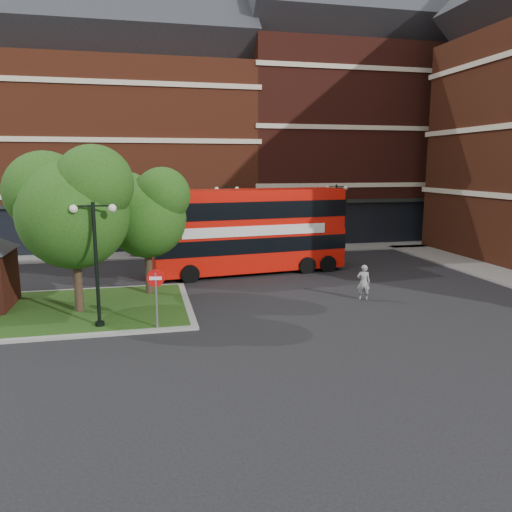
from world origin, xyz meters
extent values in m
plane|color=black|center=(0.00, 0.00, 0.00)|extent=(120.00, 120.00, 0.00)
cube|color=slate|center=(0.00, 16.50, 0.06)|extent=(44.00, 3.00, 0.12)
cube|color=maroon|center=(-8.00, 24.00, 7.00)|extent=(26.00, 12.00, 14.00)
cube|color=#471911|center=(14.00, 24.00, 8.00)|extent=(18.00, 12.00, 16.00)
cube|color=gray|center=(-8.00, 3.00, 0.06)|extent=(12.60, 7.60, 0.12)
cube|color=#19380F|center=(-8.00, 3.00, 0.07)|extent=(12.00, 7.00, 0.15)
cylinder|color=#2D2116|center=(-6.50, 2.50, 1.96)|extent=(0.36, 0.36, 3.92)
sphere|color=#1F4110|center=(-6.50, 2.50, 4.34)|extent=(4.60, 4.60, 4.60)
sphere|color=#1F4110|center=(-7.65, 3.19, 5.25)|extent=(3.45, 3.45, 3.45)
sphere|color=#1F4110|center=(-5.58, 2.04, 5.60)|extent=(3.22, 3.22, 3.22)
cylinder|color=#2D2116|center=(-3.50, 5.00, 1.74)|extent=(0.36, 0.36, 3.47)
sphere|color=#1F4110|center=(-3.50, 5.00, 3.84)|extent=(3.80, 3.80, 3.80)
sphere|color=#1F4110|center=(-4.45, 5.57, 4.65)|extent=(2.85, 2.85, 2.85)
sphere|color=#1F4110|center=(-2.74, 4.62, 4.96)|extent=(2.66, 2.66, 2.66)
cylinder|color=black|center=(-5.50, 0.20, 2.50)|extent=(0.14, 0.14, 5.00)
cylinder|color=black|center=(-5.50, 0.20, 0.15)|extent=(0.36, 0.36, 0.30)
cube|color=black|center=(-5.50, 0.20, 4.85)|extent=(1.40, 0.06, 0.06)
sphere|color=#F2EACC|center=(-6.20, 0.20, 4.75)|extent=(0.32, 0.32, 0.32)
sphere|color=#F2EACC|center=(-4.80, 0.20, 4.75)|extent=(0.32, 0.32, 0.32)
cylinder|color=black|center=(2.00, 14.50, 2.50)|extent=(0.14, 0.14, 5.00)
cylinder|color=black|center=(2.00, 14.50, 0.15)|extent=(0.36, 0.36, 0.30)
cube|color=black|center=(2.00, 14.50, 4.85)|extent=(1.40, 0.06, 0.06)
sphere|color=#F2EACC|center=(1.30, 14.50, 4.75)|extent=(0.32, 0.32, 0.32)
sphere|color=#F2EACC|center=(2.70, 14.50, 4.75)|extent=(0.32, 0.32, 0.32)
cylinder|color=black|center=(10.00, 14.50, 2.50)|extent=(0.14, 0.14, 5.00)
cylinder|color=black|center=(10.00, 14.50, 0.15)|extent=(0.36, 0.36, 0.30)
cube|color=black|center=(10.00, 14.50, 4.85)|extent=(1.40, 0.06, 0.06)
sphere|color=#F2EACC|center=(9.30, 14.50, 4.75)|extent=(0.32, 0.32, 0.32)
sphere|color=#F2EACC|center=(10.70, 14.50, 4.75)|extent=(0.32, 0.32, 0.32)
cube|color=red|center=(2.43, 9.15, 1.56)|extent=(11.65, 3.92, 2.18)
cube|color=red|center=(2.43, 9.15, 3.74)|extent=(11.54, 3.88, 2.18)
cube|color=black|center=(2.43, 9.15, 3.85)|extent=(11.65, 3.92, 0.99)
cube|color=silver|center=(2.58, 7.83, 2.70)|extent=(8.52, 1.05, 0.57)
imported|color=gray|center=(6.49, 2.00, 0.85)|extent=(0.73, 0.60, 1.70)
imported|color=silver|center=(-2.45, 16.00, 0.76)|extent=(4.63, 2.26, 1.52)
imported|color=silver|center=(7.32, 16.00, 0.77)|extent=(4.78, 2.01, 1.54)
cylinder|color=slate|center=(-3.30, -0.50, 1.16)|extent=(0.08, 0.08, 2.32)
cylinder|color=red|center=(-3.30, -0.50, 2.11)|extent=(0.67, 0.19, 0.67)
cube|color=white|center=(-3.30, -0.50, 2.11)|extent=(0.47, 0.14, 0.13)
camera|label=1|loc=(-3.66, -19.50, 6.35)|focal=35.00mm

